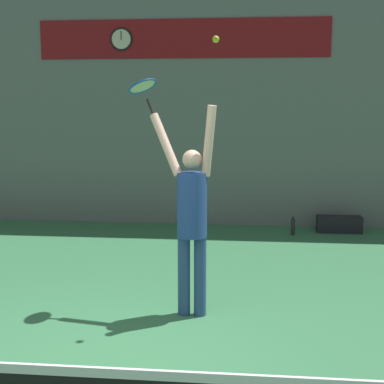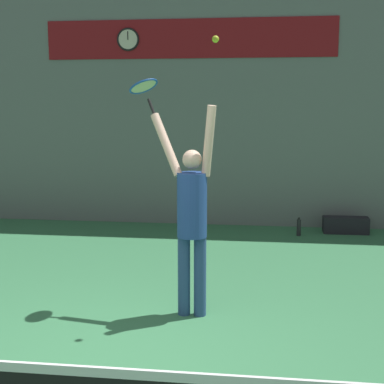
{
  "view_description": "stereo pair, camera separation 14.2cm",
  "coord_description": "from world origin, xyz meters",
  "px_view_note": "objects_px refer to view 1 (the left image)",
  "views": [
    {
      "loc": [
        1.14,
        -3.97,
        2.22
      ],
      "look_at": [
        0.6,
        1.43,
        1.33
      ],
      "focal_mm": 50.0,
      "sensor_mm": 36.0,
      "label": 1
    },
    {
      "loc": [
        1.28,
        -3.95,
        2.22
      ],
      "look_at": [
        0.6,
        1.43,
        1.33
      ],
      "focal_mm": 50.0,
      "sensor_mm": 36.0,
      "label": 2
    }
  ],
  "objects_px": {
    "water_bottle": "(293,227)",
    "equipment_bag": "(339,224)",
    "scoreboard_clock": "(121,39)",
    "tennis_player": "(191,214)",
    "tennis_racket": "(143,88)",
    "tennis_ball": "(216,39)"
  },
  "relations": [
    {
      "from": "tennis_player",
      "to": "equipment_bag",
      "type": "distance_m",
      "value": 4.64
    },
    {
      "from": "tennis_racket",
      "to": "tennis_ball",
      "type": "xyz_separation_m",
      "value": [
        0.8,
        -0.41,
        0.44
      ]
    },
    {
      "from": "water_bottle",
      "to": "scoreboard_clock",
      "type": "bearing_deg",
      "value": 168.14
    },
    {
      "from": "scoreboard_clock",
      "to": "water_bottle",
      "type": "bearing_deg",
      "value": -11.86
    },
    {
      "from": "tennis_player",
      "to": "water_bottle",
      "type": "distance_m",
      "value": 4.04
    },
    {
      "from": "water_bottle",
      "to": "equipment_bag",
      "type": "relative_size",
      "value": 0.41
    },
    {
      "from": "scoreboard_clock",
      "to": "tennis_player",
      "type": "height_order",
      "value": "scoreboard_clock"
    },
    {
      "from": "tennis_player",
      "to": "tennis_ball",
      "type": "xyz_separation_m",
      "value": [
        0.25,
        -0.1,
        1.74
      ]
    },
    {
      "from": "scoreboard_clock",
      "to": "tennis_player",
      "type": "relative_size",
      "value": 0.19
    },
    {
      "from": "tennis_ball",
      "to": "tennis_racket",
      "type": "bearing_deg",
      "value": 152.86
    },
    {
      "from": "tennis_racket",
      "to": "tennis_ball",
      "type": "height_order",
      "value": "tennis_ball"
    },
    {
      "from": "scoreboard_clock",
      "to": "tennis_player",
      "type": "bearing_deg",
      "value": -68.56
    },
    {
      "from": "tennis_player",
      "to": "tennis_racket",
      "type": "height_order",
      "value": "tennis_racket"
    },
    {
      "from": "water_bottle",
      "to": "equipment_bag",
      "type": "xyz_separation_m",
      "value": [
        0.82,
        0.29,
        -0.0
      ]
    },
    {
      "from": "tennis_player",
      "to": "tennis_racket",
      "type": "relative_size",
      "value": 5.12
    },
    {
      "from": "tennis_player",
      "to": "equipment_bag",
      "type": "relative_size",
      "value": 2.87
    },
    {
      "from": "equipment_bag",
      "to": "tennis_ball",
      "type": "bearing_deg",
      "value": -115.8
    },
    {
      "from": "scoreboard_clock",
      "to": "tennis_racket",
      "type": "bearing_deg",
      "value": -74.02
    },
    {
      "from": "tennis_player",
      "to": "water_bottle",
      "type": "height_order",
      "value": "tennis_player"
    },
    {
      "from": "tennis_racket",
      "to": "equipment_bag",
      "type": "bearing_deg",
      "value": 52.95
    },
    {
      "from": "tennis_racket",
      "to": "tennis_ball",
      "type": "distance_m",
      "value": 1.0
    },
    {
      "from": "tennis_player",
      "to": "tennis_ball",
      "type": "distance_m",
      "value": 1.76
    }
  ]
}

